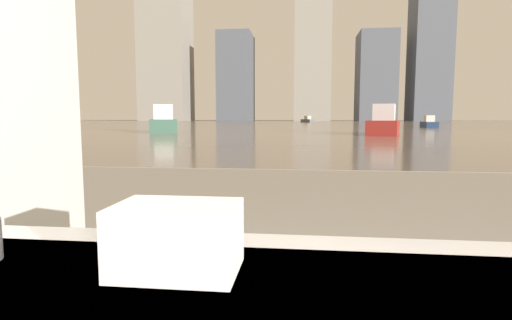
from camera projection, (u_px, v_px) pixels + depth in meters
The scene contains 9 objects.
towel_stack at pixel (177, 238), 0.93m from camera, with size 0.28×0.20×0.16m.
harbor_water at pixel (301, 124), 61.42m from camera, with size 180.00×110.00×0.01m.
harbor_boat_0 at pixel (308, 120), 82.04m from camera, with size 2.87×3.63×1.32m.
harbor_boat_1 at pixel (429, 123), 37.53m from camera, with size 1.28×3.13×1.15m.
harbor_boat_2 at pixel (164, 123), 25.21m from camera, with size 3.03×4.90×1.74m.
harbor_boat_4 at pixel (384, 124), 21.67m from camera, with size 2.58×4.63×1.65m.
skyline_tower_1 at pixel (236, 78), 117.61m from camera, with size 9.46×13.39×25.28m.
skyline_tower_3 at pixel (376, 77), 113.08m from camera, with size 10.23×11.94×24.74m.
skyline_tower_4 at pixel (430, 51), 110.70m from camera, with size 9.95×10.62×38.88m.
Camera 1 is at (0.16, -0.06, 0.92)m, focal length 28.00 mm.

